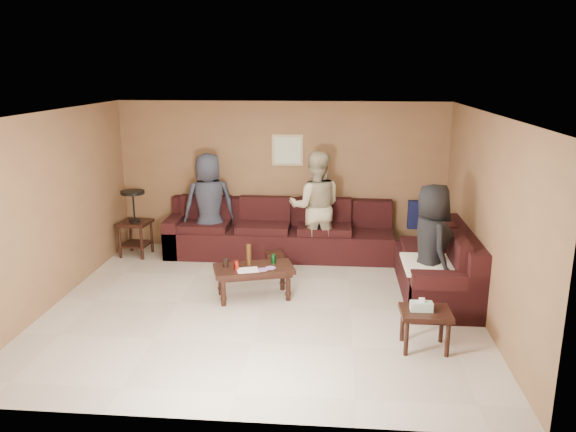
% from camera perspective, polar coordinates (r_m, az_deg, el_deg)
% --- Properties ---
extents(room, '(5.60, 5.50, 2.50)m').
position_cam_1_polar(room, '(6.96, -2.66, 3.53)').
color(room, beige).
rests_on(room, ground).
extents(sectional_sofa, '(4.65, 2.90, 0.97)m').
position_cam_1_polar(sectional_sofa, '(8.71, 4.08, -3.25)').
color(sectional_sofa, black).
rests_on(sectional_sofa, ground).
extents(coffee_table, '(1.16, 0.81, 0.72)m').
position_cam_1_polar(coffee_table, '(7.59, -3.53, -5.63)').
color(coffee_table, black).
rests_on(coffee_table, ground).
extents(end_table_left, '(0.53, 0.53, 1.09)m').
position_cam_1_polar(end_table_left, '(9.55, -15.30, -0.58)').
color(end_table_left, black).
rests_on(end_table_left, ground).
extents(side_table_right, '(0.56, 0.46, 0.60)m').
position_cam_1_polar(side_table_right, '(6.42, 13.72, -9.81)').
color(side_table_right, black).
rests_on(side_table_right, ground).
extents(waste_bin, '(0.32, 0.32, 0.31)m').
position_cam_1_polar(waste_bin, '(8.59, -1.38, -4.70)').
color(waste_bin, black).
rests_on(waste_bin, ground).
extents(wall_art, '(0.52, 0.04, 0.52)m').
position_cam_1_polar(wall_art, '(9.37, -0.06, 6.71)').
color(wall_art, tan).
rests_on(wall_art, ground).
extents(person_left, '(0.97, 0.80, 1.71)m').
position_cam_1_polar(person_left, '(9.25, -8.02, 1.12)').
color(person_left, '#292C39').
rests_on(person_left, ground).
extents(person_middle, '(0.89, 0.71, 1.77)m').
position_cam_1_polar(person_middle, '(8.92, 2.82, 0.94)').
color(person_middle, tan).
rests_on(person_middle, ground).
extents(person_right, '(0.67, 0.88, 1.62)m').
position_cam_1_polar(person_right, '(7.44, 14.30, -2.97)').
color(person_right, black).
rests_on(person_right, ground).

